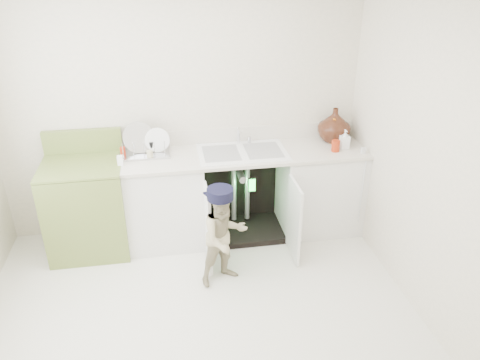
% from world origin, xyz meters
% --- Properties ---
extents(ground, '(3.50, 3.50, 0.00)m').
position_xyz_m(ground, '(0.00, 0.00, 0.00)').
color(ground, beige).
rests_on(ground, ground).
extents(room_shell, '(6.00, 5.50, 1.26)m').
position_xyz_m(room_shell, '(0.00, 0.00, 1.25)').
color(room_shell, beige).
rests_on(room_shell, ground).
extents(counter_run, '(2.44, 1.02, 1.24)m').
position_xyz_m(counter_run, '(0.58, 1.21, 0.48)').
color(counter_run, silver).
rests_on(counter_run, ground).
extents(avocado_stove, '(0.73, 0.65, 1.13)m').
position_xyz_m(avocado_stove, '(-0.95, 1.18, 0.47)').
color(avocado_stove, olive).
rests_on(avocado_stove, ground).
extents(repair_worker, '(0.62, 0.64, 0.91)m').
position_xyz_m(repair_worker, '(0.27, 0.46, 0.46)').
color(repair_worker, tan).
rests_on(repair_worker, ground).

